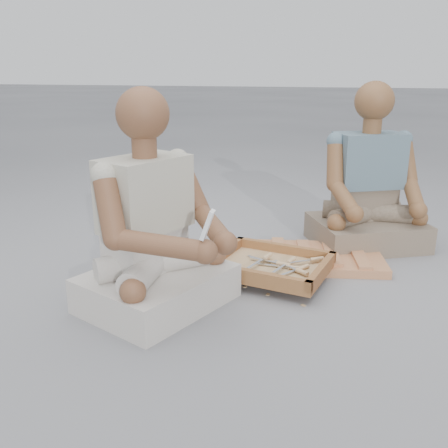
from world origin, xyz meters
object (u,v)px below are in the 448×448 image
(tool_tray, at_px, (270,266))
(craftsman, at_px, (154,236))
(carved_panel, at_px, (319,258))
(companion, at_px, (369,193))

(tool_tray, relative_size, craftsman, 0.65)
(carved_panel, height_order, companion, companion)
(companion, bearing_deg, craftsman, 24.09)
(tool_tray, xyz_separation_m, craftsman, (-0.41, -0.42, 0.25))
(craftsman, xyz_separation_m, companion, (0.83, 1.08, -0.01))
(companion, bearing_deg, tool_tray, 29.43)
(carved_panel, relative_size, companion, 0.71)
(craftsman, height_order, companion, companion)
(carved_panel, distance_m, tool_tray, 0.36)
(tool_tray, xyz_separation_m, companion, (0.42, 0.67, 0.24))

